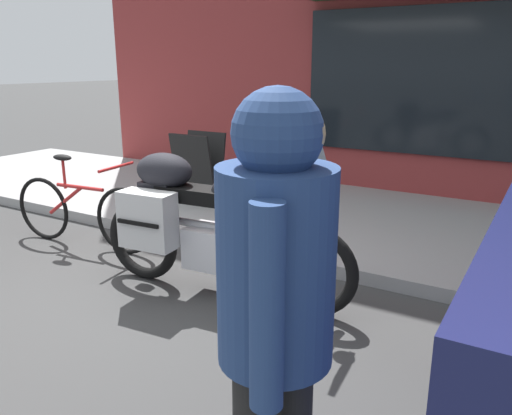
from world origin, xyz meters
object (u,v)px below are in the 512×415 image
Objects in this scene: parked_bicycle at (82,211)px; touring_motorcycle at (204,220)px; sandwich_board_sign at (199,169)px; pedestrian_walking at (276,290)px.

touring_motorcycle is at bearing -9.02° from parked_bicycle.
parked_bicycle is 1.96× the size of sandwich_board_sign.
parked_bicycle is at bearing 170.98° from touring_motorcycle.
touring_motorcycle is 1.28× the size of pedestrian_walking.
touring_motorcycle is 2.34m from pedestrian_walking.
sandwich_board_sign is (-1.40, 1.79, -0.06)m from touring_motorcycle.
sandwich_board_sign is at bearing 130.21° from pedestrian_walking.
pedestrian_walking is 1.99× the size of sandwich_board_sign.
sandwich_board_sign reaches higher than parked_bicycle.
touring_motorcycle is 2.27m from sandwich_board_sign.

